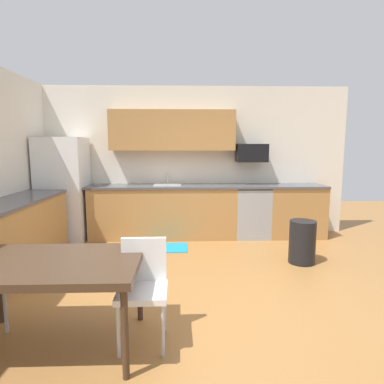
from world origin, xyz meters
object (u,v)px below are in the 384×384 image
(chair_near_table, at_px, (143,282))
(oven_range, at_px, (251,212))
(refrigerator, at_px, (64,189))
(dining_table, at_px, (51,268))
(trash_bin, at_px, (302,242))
(microwave, at_px, (251,153))

(chair_near_table, bearing_deg, oven_range, 63.17)
(refrigerator, xyz_separation_m, dining_table, (1.00, -3.12, -0.22))
(oven_range, distance_m, trash_bin, 1.44)
(chair_near_table, distance_m, trash_bin, 2.66)
(dining_table, xyz_separation_m, chair_near_table, (0.71, 0.08, -0.16))
(refrigerator, relative_size, dining_table, 1.27)
(oven_range, xyz_separation_m, dining_table, (-2.29, -3.20, 0.21))
(refrigerator, bearing_deg, microwave, 3.13)
(chair_near_table, bearing_deg, refrigerator, 119.50)
(oven_range, bearing_deg, chair_near_table, -116.83)
(oven_range, bearing_deg, microwave, 90.00)
(chair_near_table, relative_size, trash_bin, 1.42)
(oven_range, height_order, microwave, microwave)
(oven_range, relative_size, chair_near_table, 1.07)
(trash_bin, bearing_deg, chair_near_table, -138.94)
(dining_table, relative_size, trash_bin, 2.33)
(microwave, distance_m, dining_table, 4.10)
(refrigerator, height_order, chair_near_table, refrigerator)
(trash_bin, bearing_deg, refrigerator, 160.85)
(oven_range, relative_size, dining_table, 0.65)
(oven_range, bearing_deg, trash_bin, -72.76)
(refrigerator, xyz_separation_m, microwave, (3.29, 0.18, 0.62))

